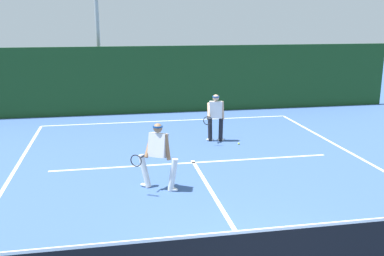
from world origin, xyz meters
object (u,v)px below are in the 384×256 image
player_near (158,153)px  light_pole (97,13)px  player_far (215,116)px  tennis_ball (239,144)px

player_near → light_pole: size_ratio=0.24×
player_near → player_far: size_ratio=1.03×
player_far → tennis_ball: (0.67, -0.58, -0.85)m
light_pole → player_far: bearing=-56.6°
player_near → tennis_ball: (3.07, 3.41, -0.88)m
player_far → tennis_ball: bearing=150.0°
tennis_ball → light_pole: light_pole is taller
player_near → tennis_ball: size_ratio=25.20×
tennis_ball → player_near: bearing=-132.0°
player_near → player_far: bearing=-89.1°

